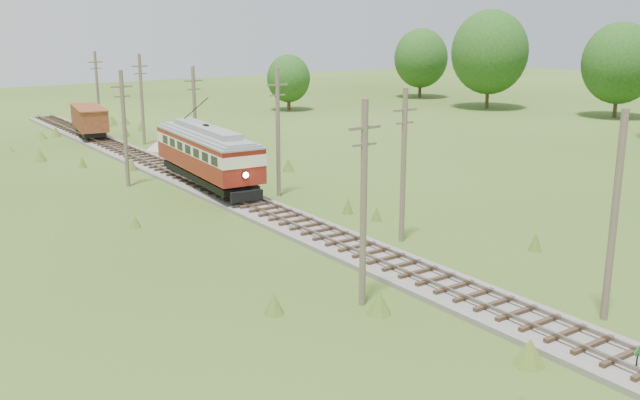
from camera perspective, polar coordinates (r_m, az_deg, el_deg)
railbed_main at (r=51.53m, az=-8.09°, el=0.71°), size 3.60×96.00×0.57m
switch_marker at (r=27.84m, az=24.04°, el=-11.46°), size 0.45×0.06×1.08m
streetcar at (r=52.48m, az=-9.03°, el=3.88°), size 4.23×13.75×6.23m
gondola at (r=78.12m, az=-17.97°, el=6.17°), size 4.11×8.79×2.81m
gravel_pile at (r=70.20m, az=-12.16°, el=4.48°), size 3.55×3.77×1.29m
utility_pole_r_1 at (r=30.96m, az=22.47°, el=-1.31°), size 0.30×0.30×8.80m
utility_pole_r_2 at (r=39.38m, az=6.69°, el=2.87°), size 1.60×0.30×8.60m
utility_pole_r_3 at (r=49.62m, az=-3.38°, el=5.53°), size 1.60×0.30×9.00m
utility_pole_r_4 at (r=60.95m, az=-9.98°, el=6.68°), size 1.60×0.30×8.40m
utility_pole_r_5 at (r=72.99m, az=-14.07°, el=7.89°), size 1.60×0.30×8.90m
utility_pole_r_6 at (r=85.16m, az=-17.38°, el=8.45°), size 1.60×0.30×8.70m
utility_pole_l_a at (r=30.14m, az=3.51°, el=-0.19°), size 1.60×0.30×9.00m
utility_pole_l_b at (r=54.46m, az=-15.38°, el=5.61°), size 1.60×0.30×8.60m
tree_right_3 at (r=98.00m, az=22.85°, el=10.05°), size 9.24×9.24×11.90m
tree_right_4 at (r=102.91m, az=13.42°, el=11.43°), size 10.50×10.50×13.53m
tree_right_5 at (r=115.65m, az=8.07°, el=11.17°), size 8.40×8.40×10.82m
tree_mid_b at (r=98.33m, az=-2.53°, el=9.69°), size 5.88×5.88×7.57m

